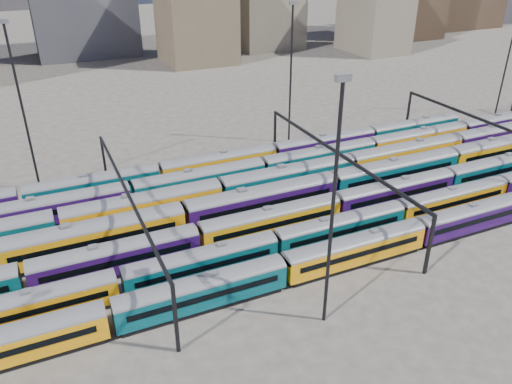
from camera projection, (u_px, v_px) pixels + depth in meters
name	position (u px, v px, depth m)	size (l,w,h in m)	color
ground	(274.00, 214.00, 71.40)	(500.00, 500.00, 0.00)	#47403C
rake_0	(355.00, 247.00, 59.37)	(95.36, 2.80, 4.69)	black
rake_1	(202.00, 260.00, 57.03)	(130.50, 2.73, 4.58)	black
rake_2	(198.00, 235.00, 61.46)	(119.33, 2.91, 4.90)	black
rake_3	(263.00, 198.00, 69.41)	(159.30, 3.33, 5.62)	black
rake_4	(220.00, 190.00, 71.86)	(132.91, 3.24, 5.47)	black
rake_5	(319.00, 156.00, 83.15)	(103.79, 3.04, 5.12)	black
rake_6	(159.00, 173.00, 77.75)	(119.44, 2.91, 4.90)	black
gantry_1	(128.00, 199.00, 60.96)	(0.35, 40.35, 8.03)	black
gantry_2	(337.00, 159.00, 71.95)	(0.35, 40.35, 8.03)	black
gantry_3	(490.00, 129.00, 82.94)	(0.35, 40.35, 8.03)	black
mast_1	(21.00, 103.00, 71.82)	(1.40, 0.50, 25.60)	black
mast_2	(333.00, 201.00, 45.35)	(1.40, 0.50, 25.60)	black
mast_3	(291.00, 69.00, 89.92)	(1.40, 0.50, 25.60)	black
mast_5	(510.00, 50.00, 105.00)	(1.40, 0.50, 25.60)	black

